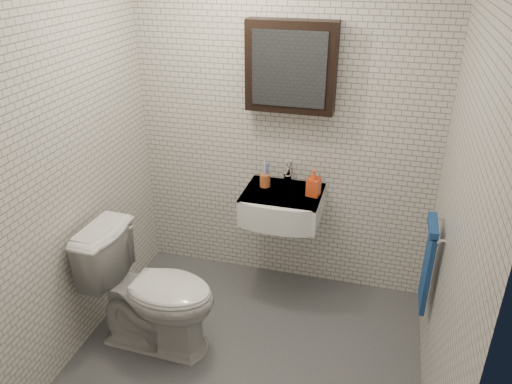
% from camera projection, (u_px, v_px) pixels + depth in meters
% --- Properties ---
extents(ground, '(2.20, 2.00, 0.01)m').
position_uv_depth(ground, '(246.00, 358.00, 3.26)').
color(ground, '#4E5056').
rests_on(ground, ground).
extents(room_shell, '(2.22, 2.02, 2.51)m').
position_uv_depth(room_shell, '(244.00, 149.00, 2.60)').
color(room_shell, silver).
rests_on(room_shell, ground).
extents(washbasin, '(0.55, 0.50, 0.20)m').
position_uv_depth(washbasin, '(281.00, 206.00, 3.54)').
color(washbasin, white).
rests_on(washbasin, room_shell).
extents(faucet, '(0.06, 0.20, 0.15)m').
position_uv_depth(faucet, '(288.00, 175.00, 3.64)').
color(faucet, silver).
rests_on(faucet, washbasin).
extents(mirror_cabinet, '(0.60, 0.15, 0.60)m').
position_uv_depth(mirror_cabinet, '(291.00, 67.00, 3.29)').
color(mirror_cabinet, black).
rests_on(mirror_cabinet, room_shell).
extents(towel_rail, '(0.09, 0.30, 0.58)m').
position_uv_depth(towel_rail, '(428.00, 261.00, 2.99)').
color(towel_rail, silver).
rests_on(towel_rail, room_shell).
extents(toothbrush_cup, '(0.08, 0.08, 0.21)m').
position_uv_depth(toothbrush_cup, '(265.00, 180.00, 3.60)').
color(toothbrush_cup, '#B75A2D').
rests_on(toothbrush_cup, washbasin).
extents(soap_bottle, '(0.10, 0.10, 0.19)m').
position_uv_depth(soap_bottle, '(314.00, 183.00, 3.45)').
color(soap_bottle, orange).
rests_on(soap_bottle, washbasin).
extents(toilet, '(0.85, 0.51, 0.85)m').
position_uv_depth(toilet, '(153.00, 291.00, 3.21)').
color(toilet, white).
rests_on(toilet, ground).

